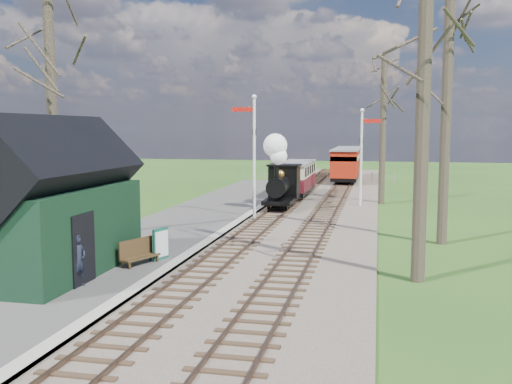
% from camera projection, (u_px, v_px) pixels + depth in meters
% --- Properties ---
extents(ground, '(140.00, 140.00, 0.00)m').
position_uv_depth(ground, '(132.00, 335.00, 12.64)').
color(ground, '#274F18').
rests_on(ground, ground).
extents(distant_hills, '(114.40, 48.00, 22.02)m').
position_uv_depth(distant_hills, '(346.00, 284.00, 76.69)').
color(distant_hills, '#385B23').
rests_on(distant_hills, ground).
extents(ballast_bed, '(8.00, 60.00, 0.10)m').
position_uv_depth(ballast_bed, '(309.00, 205.00, 33.74)').
color(ballast_bed, brown).
rests_on(ballast_bed, ground).
extents(track_near, '(1.60, 60.00, 0.15)m').
position_uv_depth(track_near, '(287.00, 204.00, 34.01)').
color(track_near, brown).
rests_on(track_near, ground).
extents(track_far, '(1.60, 60.00, 0.15)m').
position_uv_depth(track_far, '(331.00, 205.00, 33.46)').
color(track_far, brown).
rests_on(track_far, ground).
extents(platform, '(5.00, 44.00, 0.20)m').
position_uv_depth(platform, '(188.00, 223.00, 26.96)').
color(platform, '#474442').
rests_on(platform, ground).
extents(coping_strip, '(0.40, 44.00, 0.21)m').
position_uv_depth(coping_strip, '(235.00, 225.00, 26.48)').
color(coping_strip, '#B2AD9E').
rests_on(coping_strip, ground).
extents(station_shed, '(3.25, 6.30, 4.78)m').
position_uv_depth(station_shed, '(53.00, 205.00, 17.17)').
color(station_shed, black).
rests_on(station_shed, platform).
extents(semaphore_near, '(1.22, 0.24, 6.22)m').
position_uv_depth(semaphore_near, '(253.00, 148.00, 27.95)').
color(semaphore_near, silver).
rests_on(semaphore_near, ground).
extents(semaphore_far, '(1.22, 0.24, 5.72)m').
position_uv_depth(semaphore_far, '(363.00, 150.00, 32.73)').
color(semaphore_far, silver).
rests_on(semaphore_far, ground).
extents(bare_trees, '(15.51, 22.39, 12.00)m').
position_uv_depth(bare_trees, '(273.00, 112.00, 21.60)').
color(bare_trees, '#382D23').
rests_on(bare_trees, ground).
extents(fence_line, '(12.60, 0.08, 1.00)m').
position_uv_depth(fence_line, '(317.00, 177.00, 47.50)').
color(fence_line, slate).
rests_on(fence_line, ground).
extents(locomotive, '(1.64, 3.83, 4.11)m').
position_uv_depth(locomotive, '(281.00, 177.00, 31.66)').
color(locomotive, black).
rests_on(locomotive, ground).
extents(coach, '(1.92, 6.57, 2.02)m').
position_uv_depth(coach, '(296.00, 177.00, 37.60)').
color(coach, black).
rests_on(coach, ground).
extents(red_carriage_a, '(2.21, 5.47, 2.33)m').
position_uv_depth(red_carriage_a, '(345.00, 165.00, 47.08)').
color(red_carriage_a, black).
rests_on(red_carriage_a, ground).
extents(red_carriage_b, '(2.21, 5.47, 2.33)m').
position_uv_depth(red_carriage_b, '(349.00, 161.00, 52.42)').
color(red_carriage_b, black).
rests_on(red_carriage_b, ground).
extents(sign_board, '(0.31, 0.71, 1.06)m').
position_uv_depth(sign_board, '(161.00, 244.00, 19.04)').
color(sign_board, '#104D3B').
rests_on(sign_board, platform).
extents(bench, '(0.92, 1.50, 0.83)m').
position_uv_depth(bench, '(138.00, 252.00, 18.38)').
color(bench, '#3F2C16').
rests_on(bench, platform).
extents(person, '(0.44, 0.59, 1.48)m').
position_uv_depth(person, '(78.00, 260.00, 15.74)').
color(person, black).
rests_on(person, platform).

